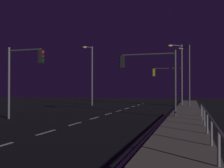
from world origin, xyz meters
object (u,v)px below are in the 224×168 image
traffic_light_mid_right (24,69)px  traffic_light_overhead_east (149,69)px  traffic_light_near_left (168,78)px  street_lamp_median (180,69)px  street_lamp_mid_block (188,69)px  street_lamp_across_street (91,70)px

traffic_light_mid_right → traffic_light_overhead_east: bearing=24.7°
traffic_light_near_left → street_lamp_median: bearing=-27.2°
traffic_light_overhead_east → street_lamp_median: (1.70, 16.54, 1.08)m
traffic_light_near_left → traffic_light_overhead_east: bearing=-90.6°
street_lamp_median → traffic_light_near_left: bearing=152.8°
traffic_light_mid_right → street_lamp_mid_block: size_ratio=0.71×
traffic_light_overhead_east → traffic_light_mid_right: 9.21m
street_lamp_across_street → traffic_light_near_left: bearing=10.7°
traffic_light_near_left → street_lamp_mid_block: (2.49, -2.18, 0.91)m
traffic_light_near_left → traffic_light_overhead_east: 17.32m
traffic_light_mid_right → street_lamp_mid_block: street_lamp_mid_block is taller
street_lamp_mid_block → street_lamp_median: size_ratio=0.96×
traffic_light_overhead_east → street_lamp_median: bearing=84.1°
traffic_light_mid_right → street_lamp_across_street: 19.38m
street_lamp_median → street_lamp_across_street: 11.44m
traffic_light_near_left → traffic_light_mid_right: size_ratio=0.96×
traffic_light_near_left → street_lamp_mid_block: bearing=-41.1°
street_lamp_median → traffic_light_overhead_east: bearing=-95.9°
traffic_light_overhead_east → street_lamp_mid_block: (2.69, 15.14, 0.90)m
traffic_light_overhead_east → street_lamp_mid_block: 15.40m
traffic_light_overhead_east → traffic_light_mid_right: (-8.37, -3.85, -0.04)m
street_lamp_mid_block → street_lamp_median: 1.73m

